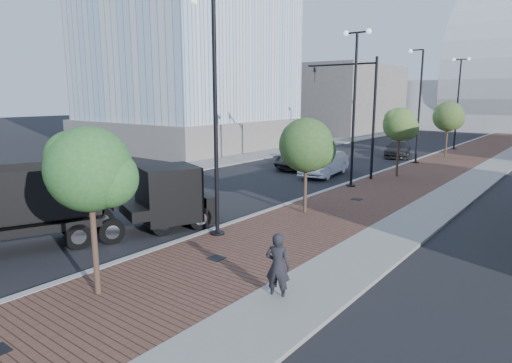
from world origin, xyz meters
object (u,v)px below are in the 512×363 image
Objects in this scene: white_sedan at (325,163)px; dark_car_mid at (306,159)px; dump_truck at (86,208)px; pedestrian at (278,267)px.

dark_car_mid is (-2.57, 1.67, -0.10)m from white_sedan.
dump_truck is 2.52× the size of white_sedan.
pedestrian is at bearing -72.05° from white_sedan.
white_sedan is at bearing 111.11° from dump_truck.
pedestrian reaches higher than white_sedan.
dump_truck is at bearing -14.30° from pedestrian.
white_sedan is 19.72m from pedestrian.
white_sedan is 2.71× the size of pedestrian.
dump_truck is 19.97m from dark_car_mid.
dump_truck is at bearing -98.57° from white_sedan.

